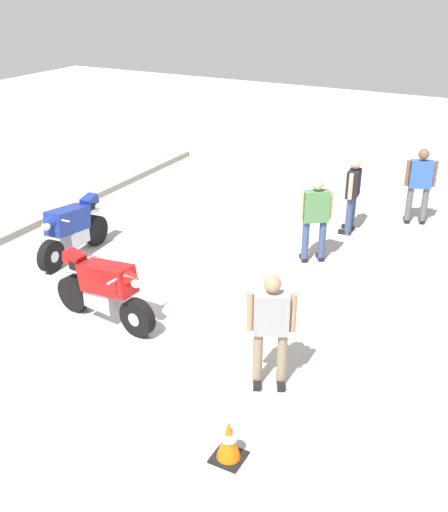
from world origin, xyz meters
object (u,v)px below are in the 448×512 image
motorcycle_red_sportbike (104,288)px  motorcycle_blue_sportbike (72,229)px  person_in_green_shirt (315,215)px  person_in_black_shirt (353,191)px  traffic_cone (229,441)px  person_in_blue_shirt (420,182)px  person_in_gray_shirt (271,325)px

motorcycle_red_sportbike → motorcycle_blue_sportbike: 2.60m
motorcycle_red_sportbike → person_in_green_shirt: bearing=66.9°
person_in_green_shirt → person_in_black_shirt: bearing=-42.3°
traffic_cone → person_in_blue_shirt: bearing=-2.1°
traffic_cone → motorcycle_red_sportbike: bearing=60.8°
person_in_black_shirt → traffic_cone: size_ratio=3.02×
motorcycle_blue_sportbike → person_in_gray_shirt: 5.30m
person_in_black_shirt → traffic_cone: (-7.04, -0.82, -0.64)m
person_in_green_shirt → traffic_cone: size_ratio=3.13×
motorcycle_red_sportbike → person_in_gray_shirt: (-0.24, -2.91, 0.32)m
motorcycle_red_sportbike → person_in_green_shirt: (3.61, -2.08, 0.35)m
person_in_gray_shirt → traffic_cone: 1.63m
person_in_black_shirt → person_in_green_shirt: bearing=78.9°
motorcycle_blue_sportbike → person_in_gray_shirt: person_in_gray_shirt is taller
motorcycle_red_sportbike → person_in_blue_shirt: 7.31m
motorcycle_red_sportbike → traffic_cone: size_ratio=3.70×
person_in_black_shirt → traffic_cone: person_in_black_shirt is taller
motorcycle_blue_sportbike → person_in_gray_shirt: bearing=65.9°
person_in_black_shirt → person_in_blue_shirt: bearing=-139.2°
motorcycle_red_sportbike → person_in_gray_shirt: person_in_gray_shirt is taller
person_in_black_shirt → person_in_gray_shirt: bearing=91.5°
motorcycle_blue_sportbike → traffic_cone: 6.12m
person_in_black_shirt → traffic_cone: bearing=91.5°
motorcycle_blue_sportbike → person_in_green_shirt: bearing=112.2°
person_in_blue_shirt → person_in_gray_shirt: person_in_blue_shirt is taller
motorcycle_red_sportbike → motorcycle_blue_sportbike: size_ratio=1.00×
person_in_gray_shirt → person_in_green_shirt: person_in_green_shirt is taller
person_in_gray_shirt → traffic_cone: (-1.48, -0.17, -0.66)m
motorcycle_blue_sportbike → motorcycle_red_sportbike: bearing=48.1°
motorcycle_blue_sportbike → traffic_cone: (-3.33, -5.12, -0.33)m
motorcycle_red_sportbike → person_in_black_shirt: 5.79m
person_in_blue_shirt → person_in_gray_shirt: size_ratio=1.03×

